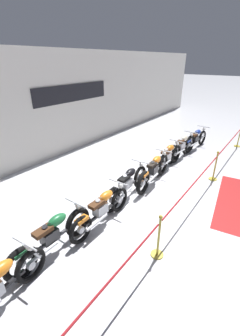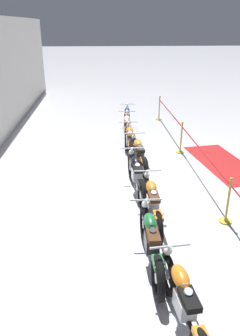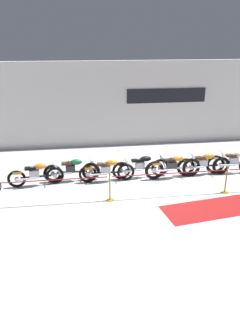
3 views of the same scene
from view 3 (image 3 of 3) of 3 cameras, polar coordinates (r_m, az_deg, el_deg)
name	(u,v)px [view 3 (image 3 of 3)]	position (r m, az deg, el deg)	size (l,w,h in m)	color
ground_plane	(160,184)	(12.68, 6.92, -2.71)	(120.00, 120.00, 0.00)	silver
back_wall	(136,104)	(16.83, 2.77, 11.10)	(28.00, 0.29, 4.20)	silver
motorcycle_orange_0	(36,174)	(12.64, -14.41, -1.06)	(2.08, 0.62, 0.92)	black
motorcycle_green_1	(72,170)	(12.77, -8.34, -0.36)	(2.19, 0.62, 0.94)	black
motorcycle_orange_2	(107,170)	(12.61, -2.25, -0.39)	(2.17, 0.62, 0.92)	black
motorcycle_black_3	(141,166)	(12.97, 3.71, 0.27)	(2.32, 0.62, 0.94)	black
motorcycle_orange_4	(173,167)	(13.09, 9.28, 0.23)	(2.32, 0.62, 0.96)	black
motorcycle_orange_5	(204,164)	(13.65, 14.39, 0.68)	(2.22, 0.62, 0.95)	black
motorcycle_cream_6	(235,162)	(14.17, 19.37, 0.97)	(2.39, 0.62, 0.97)	black
stanchion_far_left	(129,179)	(11.11, 1.66, -1.93)	(12.30, 0.28, 1.05)	gold
stanchion_mid_left	(110,191)	(11.19, -1.78, -3.99)	(0.28, 0.28, 1.05)	gold
stanchion_mid_right	(226,184)	(12.32, 17.91, -2.59)	(0.28, 0.28, 1.05)	gold
floor_banner	(210,209)	(11.19, 15.46, -6.89)	(3.15, 1.31, 0.01)	maroon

